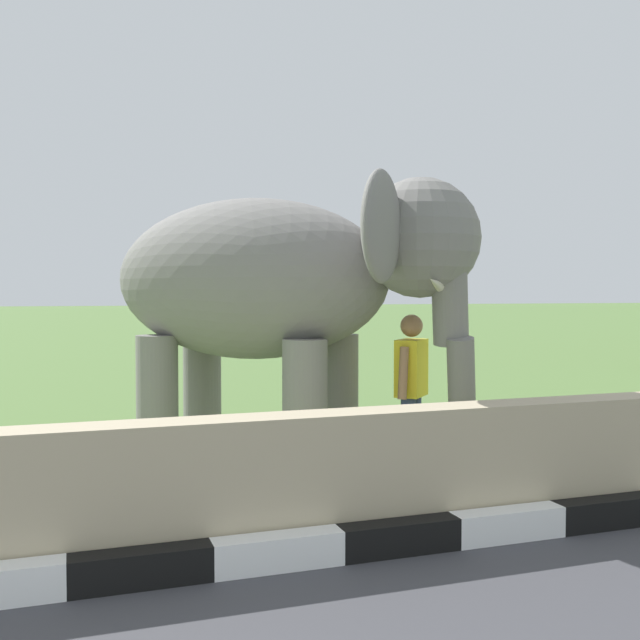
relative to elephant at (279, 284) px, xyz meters
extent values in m
cube|color=black|center=(-1.66, -2.66, -1.85)|extent=(0.90, 0.20, 0.24)
cube|color=white|center=(-0.76, -2.66, -1.85)|extent=(0.90, 0.20, 0.24)
cube|color=black|center=(0.14, -2.66, -1.85)|extent=(0.90, 0.20, 0.24)
cube|color=white|center=(1.04, -2.66, -1.85)|extent=(0.90, 0.20, 0.24)
cube|color=black|center=(1.94, -2.66, -1.85)|extent=(0.90, 0.20, 0.24)
cube|color=tan|center=(-1.56, -2.36, -1.47)|extent=(28.00, 0.36, 1.00)
cylinder|color=slate|center=(0.66, 0.02, -1.25)|extent=(0.44, 0.44, 1.43)
cylinder|color=slate|center=(0.07, -0.66, -1.25)|extent=(0.44, 0.44, 1.43)
cylinder|color=slate|center=(-0.62, 1.14, -1.25)|extent=(0.44, 0.44, 1.43)
cylinder|color=slate|center=(-1.21, 0.46, -1.25)|extent=(0.44, 0.44, 1.43)
ellipsoid|color=slate|center=(-0.27, 0.24, 0.06)|extent=(3.39, 3.25, 1.70)
sphere|color=slate|center=(1.13, -0.99, 0.44)|extent=(1.16, 1.16, 1.16)
ellipsoid|color=#D84C8C|center=(1.35, -1.18, 0.59)|extent=(0.69, 0.72, 0.44)
ellipsoid|color=slate|center=(1.54, -0.31, 0.49)|extent=(0.77, 0.84, 1.00)
ellipsoid|color=slate|center=(0.51, -1.48, 0.49)|extent=(0.77, 0.84, 1.00)
cylinder|color=slate|center=(1.35, -1.18, -0.11)|extent=(0.58, 0.59, 0.99)
cylinder|color=slate|center=(1.44, -1.26, -0.91)|extent=(0.45, 0.46, 0.83)
cone|color=beige|center=(1.49, -0.94, -0.01)|extent=(0.48, 0.52, 0.22)
cone|color=beige|center=(1.12, -1.36, -0.01)|extent=(0.48, 0.52, 0.22)
cylinder|color=navy|center=(1.29, -0.55, -1.56)|extent=(0.15, 0.15, 0.82)
cylinder|color=navy|center=(1.16, -0.70, -1.56)|extent=(0.15, 0.15, 0.82)
cube|color=yellow|center=(1.22, -0.63, -0.86)|extent=(0.45, 0.45, 0.58)
cylinder|color=#9E7251|center=(1.40, -0.44, -0.88)|extent=(0.14, 0.14, 0.52)
cylinder|color=#9E7251|center=(1.04, -0.81, -0.88)|extent=(0.18, 0.18, 0.53)
sphere|color=#9E7251|center=(1.22, -0.63, -0.43)|extent=(0.23, 0.23, 0.23)
camera|label=1|loc=(-2.08, -7.38, -0.09)|focal=41.19mm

